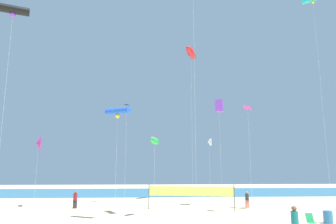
# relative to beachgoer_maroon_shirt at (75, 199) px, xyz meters

# --- Properties ---
(ocean_band) EXTENTS (120.00, 20.00, 0.01)m
(ocean_band) POSITION_rel_beachgoer_maroon_shirt_xyz_m (9.65, 21.26, -0.90)
(ocean_band) COLOR teal
(ocean_band) RESTS_ON ground
(beachgoer_maroon_shirt) EXTENTS (0.39, 0.39, 1.69)m
(beachgoer_maroon_shirt) POSITION_rel_beachgoer_maroon_shirt_xyz_m (0.00, 0.00, 0.00)
(beachgoer_maroon_shirt) COLOR #2D2D33
(beachgoer_maroon_shirt) RESTS_ON ground
(beachgoer_teal_shirt) EXTENTS (0.41, 0.41, 1.79)m
(beachgoer_teal_shirt) POSITION_rel_beachgoer_maroon_shirt_xyz_m (15.58, -14.56, 0.05)
(beachgoer_teal_shirt) COLOR #99B28C
(beachgoer_teal_shirt) RESTS_ON ground
(beachgoer_charcoal_shirt) EXTENTS (0.37, 0.37, 1.62)m
(beachgoer_charcoal_shirt) POSITION_rel_beachgoer_maroon_shirt_xyz_m (17.27, -0.63, -0.04)
(beachgoer_charcoal_shirt) COLOR #EA7260
(beachgoer_charcoal_shirt) RESTS_ON ground
(folding_beach_chair) EXTENTS (0.52, 0.65, 0.89)m
(folding_beach_chair) POSITION_rel_beachgoer_maroon_shirt_xyz_m (18.26, -11.18, -0.44)
(folding_beach_chair) COLOR #1E8C4C
(folding_beach_chair) RESTS_ON ground
(trash_barrel) EXTENTS (0.65, 0.65, 0.89)m
(trash_barrel) POSITION_rel_beachgoer_maroon_shirt_xyz_m (20.20, -9.93, -0.46)
(trash_barrel) COLOR teal
(trash_barrel) RESTS_ON ground
(volleyball_net) EXTENTS (8.11, 1.83, 2.40)m
(volleyball_net) POSITION_rel_beachgoer_maroon_shirt_xyz_m (11.35, -1.92, 0.73)
(volleyball_net) COLOR #4C4C51
(volleyball_net) RESTS_ON ground
(kite_magenta_diamond) EXTENTS (0.86, 0.85, 9.68)m
(kite_magenta_diamond) POSITION_rel_beachgoer_maroon_shirt_xyz_m (16.34, -5.05, 8.46)
(kite_magenta_diamond) COLOR silver
(kite_magenta_diamond) RESTS_ON ground
(kite_white_delta) EXTENTS (0.44, 0.97, 7.52)m
(kite_white_delta) POSITION_rel_beachgoer_maroon_shirt_xyz_m (14.58, 4.72, 6.14)
(kite_white_delta) COLOR silver
(kite_white_delta) RESTS_ON ground
(kite_cyan_tube) EXTENTS (1.69, 1.64, 20.29)m
(kite_cyan_tube) POSITION_rel_beachgoer_maroon_shirt_xyz_m (22.96, -5.88, 19.06)
(kite_cyan_tube) COLOR silver
(kite_cyan_tube) RESTS_ON ground
(kite_black_tube) EXTENTS (2.42, 1.42, 16.47)m
(kite_black_tube) POSITION_rel_beachgoer_maroon_shirt_xyz_m (-3.45, -9.34, 15.19)
(kite_black_tube) COLOR silver
(kite_black_tube) RESTS_ON ground
(kite_blue_tube) EXTENTS (2.14, 1.53, 8.70)m
(kite_blue_tube) POSITION_rel_beachgoer_maroon_shirt_xyz_m (4.75, -7.89, 7.48)
(kite_blue_tube) COLOR silver
(kite_blue_tube) RESTS_ON ground
(kite_red_inflatable) EXTENTS (2.18, 2.98, 19.67)m
(kite_red_inflatable) POSITION_rel_beachgoer_maroon_shirt_xyz_m (12.68, 5.87, 17.95)
(kite_red_inflatable) COLOR silver
(kite_red_inflatable) RESTS_ON ground
(kite_violet_box) EXTENTS (1.01, 1.01, 11.23)m
(kite_violet_box) POSITION_rel_beachgoer_maroon_shirt_xyz_m (14.85, 0.10, 9.68)
(kite_violet_box) COLOR silver
(kite_violet_box) RESTS_ON ground
(kite_magenta_delta) EXTENTS (0.94, 1.78, 7.35)m
(kite_magenta_delta) POSITION_rel_beachgoer_maroon_shirt_xyz_m (-4.27, 0.80, 5.58)
(kite_magenta_delta) COLOR silver
(kite_magenta_delta) RESTS_ON ground
(kite_black_diamond) EXTENTS (0.91, 0.92, 11.55)m
(kite_black_diamond) POSITION_rel_beachgoer_maroon_shirt_xyz_m (4.60, 3.92, 10.37)
(kite_black_diamond) COLOR silver
(kite_black_diamond) RESTS_ON ground
(kite_green_inflatable) EXTENTS (1.16, 1.75, 6.64)m
(kite_green_inflatable) POSITION_rel_beachgoer_maroon_shirt_xyz_m (7.75, -6.25, 5.30)
(kite_green_inflatable) COLOR silver
(kite_green_inflatable) RESTS_ON ground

